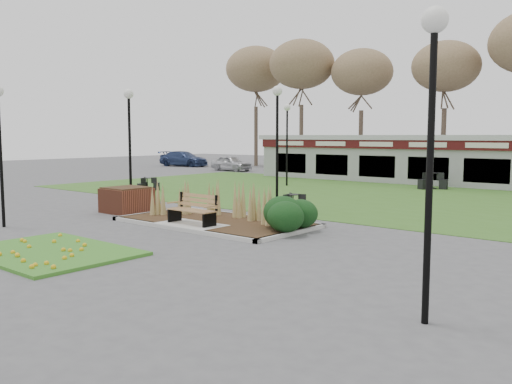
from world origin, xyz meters
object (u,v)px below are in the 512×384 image
Objects in this scene: food_pavilion at (438,159)px; lamp_post_mid_right at (277,119)px; car_silver at (231,163)px; car_black at (372,163)px; car_blue at (184,159)px; park_bench at (194,209)px; lamp_post_far_left at (287,126)px; lamp_post_near_right at (432,96)px; lamp_post_mid_left at (129,121)px; brick_planter at (127,200)px; bistro_set_a at (147,186)px; bistro_set_b at (431,183)px; bistro_set_c at (293,206)px.

lamp_post_mid_right is at bearing -95.57° from food_pavilion.
food_pavilion is 6.67× the size of car_silver.
car_black is 17.90m from car_blue.
lamp_post_far_left is (-6.23, 13.22, 2.79)m from park_bench.
food_pavilion is at bearing -110.88° from car_black.
lamp_post_near_right is 1.01× the size of lamp_post_mid_left.
food_pavilion is at bearing 46.20° from lamp_post_far_left.
brick_planter is 14.46m from lamp_post_near_right.
brick_planter is 0.31× the size of lamp_post_mid_right.
food_pavilion is 20.33× the size of bistro_set_a.
park_bench reaches higher than bistro_set_b.
lamp_post_far_left is 1.04× the size of car_black.
car_silver is (-18.47, 4.22, 0.32)m from bistro_set_b.
lamp_post_mid_left reaches higher than brick_planter.
lamp_post_mid_right is 9.44m from bistro_set_a.
lamp_post_mid_left is 11.55m from lamp_post_far_left.
lamp_post_far_left is (-6.23, -6.49, 1.90)m from food_pavilion.
bistro_set_b is at bearing -100.90° from car_silver.
brick_planter is 3.25m from lamp_post_mid_left.
car_silver is at bearing 145.80° from lamp_post_far_left.
car_black reaches higher than park_bench.
brick_planter is 26.25m from car_black.
car_blue is (-34.52, 26.75, -2.73)m from lamp_post_near_right.
lamp_post_near_right reaches higher than park_bench.
car_silver is at bearing 141.46° from car_black.
bistro_set_b is at bearing 26.54° from lamp_post_far_left.
car_black reaches higher than bistro_set_c.
park_bench is at bearing -64.78° from lamp_post_far_left.
lamp_post_mid_left reaches higher than bistro_set_b.
lamp_post_near_right is 15.42m from lamp_post_mid_left.
car_blue is at bearing 132.66° from bistro_set_a.
brick_planter is 0.32× the size of lamp_post_mid_left.
car_black is (-8.36, 22.00, 0.50)m from bistro_set_c.
bistro_set_a is (-5.77, 5.61, -0.24)m from brick_planter.
car_black is (-8.00, 26.75, 0.15)m from park_bench.
lamp_post_near_right reaches higher than lamp_post_mid_left.
lamp_post_mid_right reaches higher than park_bench.
park_bench is 1.39× the size of bistro_set_c.
brick_planter is at bearing -108.14° from bistro_set_b.
lamp_post_mid_right reaches higher than bistro_set_a.
car_silver reaches higher than bistro_set_b.
park_bench is 4.47m from brick_planter.
car_black is at bearing 97.47° from lamp_post_far_left.
car_black is at bearing 138.66° from food_pavilion.
lamp_post_near_right is at bearing -130.38° from car_black.
brick_planter is at bearing -44.19° from bistro_set_a.
bistro_set_b is (7.07, 3.53, -3.07)m from lamp_post_far_left.
park_bench is at bearing -90.00° from food_pavilion.
brick_planter is 1.23× the size of bistro_set_c.
food_pavilion reaches higher than bistro_set_a.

